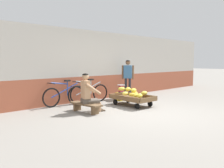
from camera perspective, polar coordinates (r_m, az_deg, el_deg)
The scene contains 11 objects.
ground_plane at distance 6.79m, azimuth 8.79°, elevation -7.07°, with size 80.00×80.00×0.00m, color gray.
back_wall at distance 8.79m, azimuth -6.58°, elevation 4.48°, with size 16.00×0.30×2.63m.
banana_cart at distance 7.81m, azimuth 5.02°, elevation -3.56°, with size 0.87×1.46×0.36m.
banana_pile at distance 7.58m, azimuth 5.11°, elevation -2.11°, with size 0.86×1.16×0.26m.
low_bench at distance 6.80m, azimuth -6.48°, elevation -5.30°, with size 0.40×1.12×0.27m.
vendor_seated at distance 6.77m, azimuth -5.83°, elevation -2.18°, with size 0.73×0.58×1.14m.
plastic_crate at distance 8.83m, azimuth 2.21°, elevation -3.06°, with size 0.36×0.28×0.30m.
weighing_scale at distance 8.79m, azimuth 2.22°, elevation -1.11°, with size 0.30×0.30×0.29m.
bicycle_near_left at distance 7.94m, azimuth -11.51°, elevation -2.68°, with size 1.66×0.48×0.86m.
bicycle_far_left at distance 8.32m, azimuth -5.80°, elevation -2.22°, with size 1.66×0.48×0.86m.
customer_adult at distance 9.34m, azimuth 3.92°, elevation 2.35°, with size 0.35×0.40×1.53m.
Camera 1 is at (-5.21, -4.09, 1.49)m, focal length 37.15 mm.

